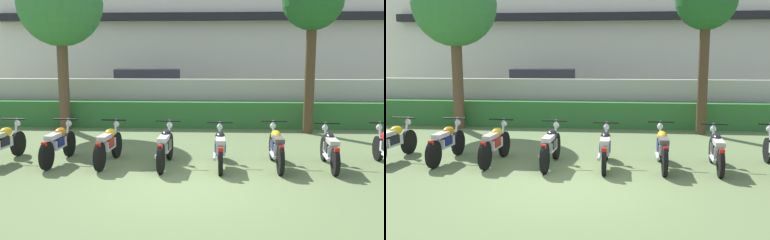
{
  "view_description": "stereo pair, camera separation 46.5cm",
  "coord_description": "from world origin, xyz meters",
  "views": [
    {
      "loc": [
        0.53,
        -7.92,
        2.49
      ],
      "look_at": [
        0.0,
        1.83,
        1.0
      ],
      "focal_mm": 40.11,
      "sensor_mm": 36.0,
      "label": 1
    },
    {
      "loc": [
        0.99,
        -7.88,
        2.49
      ],
      "look_at": [
        0.0,
        1.83,
        1.0
      ],
      "focal_mm": 40.11,
      "sensor_mm": 36.0,
      "label": 2
    }
  ],
  "objects": [
    {
      "name": "ground",
      "position": [
        0.0,
        0.0,
        0.0
      ],
      "size": [
        60.0,
        60.0,
        0.0
      ],
      "primitive_type": "plane",
      "color": "#607547"
    },
    {
      "name": "building",
      "position": [
        0.0,
        16.25,
        4.05
      ],
      "size": [
        24.18,
        6.5,
        8.1
      ],
      "color": "silver",
      "rests_on": "ground"
    },
    {
      "name": "compound_wall",
      "position": [
        0.0,
        7.47,
        0.81
      ],
      "size": [
        22.97,
        0.3,
        1.62
      ],
      "primitive_type": "cube",
      "color": "#BCB7A8",
      "rests_on": "ground"
    },
    {
      "name": "hedge_row",
      "position": [
        0.0,
        6.77,
        0.44
      ],
      "size": [
        18.37,
        0.7,
        0.89
      ],
      "primitive_type": "cube",
      "color": "#337033",
      "rests_on": "ground"
    },
    {
      "name": "parked_car",
      "position": [
        -2.2,
        10.36,
        0.94
      ],
      "size": [
        4.67,
        2.47,
        1.89
      ],
      "rotation": [
        0.0,
        0.0,
        0.11
      ],
      "color": "#9EA3A8",
      "rests_on": "ground"
    },
    {
      "name": "tree_near_inspector",
      "position": [
        -4.5,
        6.08,
        4.07
      ],
      "size": [
        2.74,
        2.74,
        5.49
      ],
      "color": "brown",
      "rests_on": "ground"
    },
    {
      "name": "tree_far_side",
      "position": [
        3.5,
        5.8,
        4.05
      ],
      "size": [
        1.88,
        1.88,
        5.11
      ],
      "color": "#4C3823",
      "rests_on": "ground"
    },
    {
      "name": "motorcycle_in_row_0",
      "position": [
        -4.39,
        1.59,
        0.45
      ],
      "size": [
        0.6,
        1.92,
        0.97
      ],
      "rotation": [
        0.0,
        0.0,
        1.5
      ],
      "color": "black",
      "rests_on": "ground"
    },
    {
      "name": "motorcycle_in_row_1",
      "position": [
        -3.09,
        1.61,
        0.45
      ],
      "size": [
        0.6,
        1.91,
        0.97
      ],
      "rotation": [
        0.0,
        0.0,
        1.52
      ],
      "color": "black",
      "rests_on": "ground"
    },
    {
      "name": "motorcycle_in_row_2",
      "position": [
        -1.9,
        1.57,
        0.45
      ],
      "size": [
        0.6,
        1.88,
        0.97
      ],
      "rotation": [
        0.0,
        0.0,
        1.5
      ],
      "color": "black",
      "rests_on": "ground"
    },
    {
      "name": "motorcycle_in_row_3",
      "position": [
        -0.58,
        1.44,
        0.46
      ],
      "size": [
        0.6,
        1.91,
        0.98
      ],
      "rotation": [
        0.0,
        0.0,
        1.53
      ],
      "color": "black",
      "rests_on": "ground"
    },
    {
      "name": "motorcycle_in_row_4",
      "position": [
        0.65,
        1.47,
        0.44
      ],
      "size": [
        0.6,
        1.91,
        0.94
      ],
      "rotation": [
        0.0,
        0.0,
        1.58
      ],
      "color": "black",
      "rests_on": "ground"
    },
    {
      "name": "motorcycle_in_row_5",
      "position": [
        1.9,
        1.5,
        0.46
      ],
      "size": [
        0.6,
        1.94,
        0.97
      ],
      "rotation": [
        0.0,
        0.0,
        1.57
      ],
      "color": "black",
      "rests_on": "ground"
    },
    {
      "name": "motorcycle_in_row_6",
      "position": [
        3.07,
        1.49,
        0.44
      ],
      "size": [
        0.6,
        1.85,
        0.94
      ],
      "rotation": [
        0.0,
        0.0,
        1.5
      ],
      "color": "black",
      "rests_on": "ground"
    }
  ]
}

